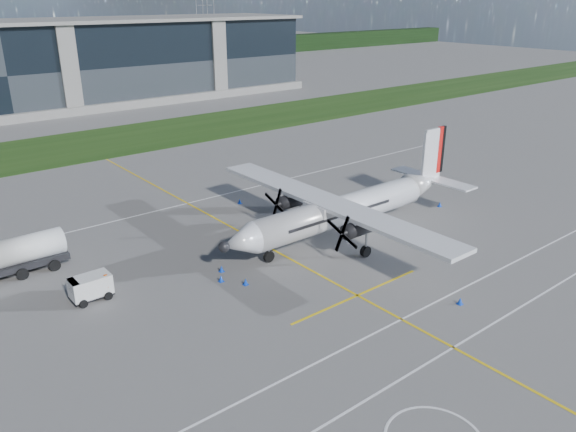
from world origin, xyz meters
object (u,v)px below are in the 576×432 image
object	(u,v)px
baggage_tug	(91,288)
safety_cone_stbdwing	(240,201)
turboprop_aircraft	(348,192)
ground_crew_person	(107,284)
safety_cone_nose_port	(246,282)
safety_cone_tail	(440,204)
pylon_east	(205,10)
safety_cone_nose_stbd	(221,269)
safety_cone_portwing	(460,301)
safety_cone_fwd	(221,279)
fuel_tanker_truck	(6,259)

from	to	relation	value
baggage_tug	safety_cone_stbdwing	bearing A→B (deg)	26.90
turboprop_aircraft	ground_crew_person	world-z (taller)	turboprop_aircraft
ground_crew_person	safety_cone_nose_port	xyz separation A→B (m)	(8.45, -4.47, -0.78)
baggage_tug	safety_cone_tail	xyz separation A→B (m)	(33.78, -3.68, -0.62)
baggage_tug	ground_crew_person	distance (m)	1.12
pylon_east	safety_cone_nose_stbd	xyz separation A→B (m)	(-87.45, -146.94, -14.75)
safety_cone_portwing	safety_cone_stbdwing	bearing A→B (deg)	91.09
baggage_tug	safety_cone_stbdwing	world-z (taller)	baggage_tug
safety_cone_portwing	safety_cone_nose_port	xyz separation A→B (m)	(-9.79, 11.39, 0.00)
turboprop_aircraft	safety_cone_fwd	world-z (taller)	turboprop_aircraft
fuel_tanker_truck	safety_cone_stbdwing	distance (m)	22.49
pylon_east	safety_cone_nose_port	distance (m)	173.96
fuel_tanker_truck	safety_cone_nose_stbd	xyz separation A→B (m)	(12.79, -9.24, -1.20)
safety_cone_tail	safety_cone_portwing	size ratio (longest dim) A/B	1.00
safety_cone_tail	baggage_tug	bearing A→B (deg)	173.79
pylon_east	safety_cone_portwing	xyz separation A→B (m)	(-77.41, -161.19, -14.75)
safety_cone_fwd	safety_cone_nose_port	distance (m)	1.90
pylon_east	safety_cone_nose_stbd	world-z (taller)	pylon_east
safety_cone_fwd	safety_cone_portwing	distance (m)	16.92
safety_cone_tail	safety_cone_nose_stbd	world-z (taller)	same
turboprop_aircraft	safety_cone_stbdwing	bearing A→B (deg)	102.67
baggage_tug	safety_cone_nose_stbd	bearing A→B (deg)	-12.80
pylon_east	safety_cone_nose_port	bearing A→B (deg)	-120.21
fuel_tanker_truck	safety_cone_portwing	bearing A→B (deg)	-45.82
safety_cone_nose_port	safety_cone_portwing	bearing A→B (deg)	-49.31
safety_cone_nose_stbd	safety_cone_nose_port	distance (m)	2.87
pylon_east	safety_cone_fwd	xyz separation A→B (m)	(-88.33, -148.28, -14.75)
safety_cone_portwing	safety_cone_tail	bearing A→B (deg)	41.09
baggage_tug	safety_cone_portwing	bearing A→B (deg)	-40.33
safety_cone_tail	safety_cone_portwing	world-z (taller)	same
safety_cone_nose_stbd	safety_cone_stbdwing	bearing A→B (deg)	50.57
safety_cone_stbdwing	safety_cone_portwing	world-z (taller)	same
ground_crew_person	safety_cone_nose_stbd	size ratio (longest dim) A/B	4.11
safety_cone_tail	safety_cone_nose_stbd	distance (m)	24.61
turboprop_aircraft	baggage_tug	size ratio (longest dim) A/B	9.18
pylon_east	safety_cone_stbdwing	xyz separation A→B (m)	(-77.90, -135.33, -14.75)
safety_cone_fwd	safety_cone_nose_stbd	distance (m)	1.60
ground_crew_person	safety_cone_tail	distance (m)	32.94
baggage_tug	safety_cone_nose_stbd	distance (m)	9.47
safety_cone_fwd	safety_cone_nose_stbd	size ratio (longest dim) A/B	1.00
safety_cone_stbdwing	safety_cone_fwd	xyz separation A→B (m)	(-10.43, -12.94, 0.00)
turboprop_aircraft	ground_crew_person	xyz separation A→B (m)	(-20.57, 2.52, -2.95)
pylon_east	baggage_tug	world-z (taller)	pylon_east
safety_cone_stbdwing	fuel_tanker_truck	bearing A→B (deg)	-173.95
safety_cone_portwing	baggage_tug	bearing A→B (deg)	139.67
fuel_tanker_truck	safety_cone_nose_stbd	bearing A→B (deg)	-35.85
fuel_tanker_truck	safety_cone_portwing	xyz separation A→B (m)	(22.83, -23.49, -1.20)
safety_cone_tail	safety_cone_nose_port	size ratio (longest dim) A/B	1.00
safety_cone_portwing	turboprop_aircraft	bearing A→B (deg)	80.12
baggage_tug	fuel_tanker_truck	bearing A→B (deg)	116.59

